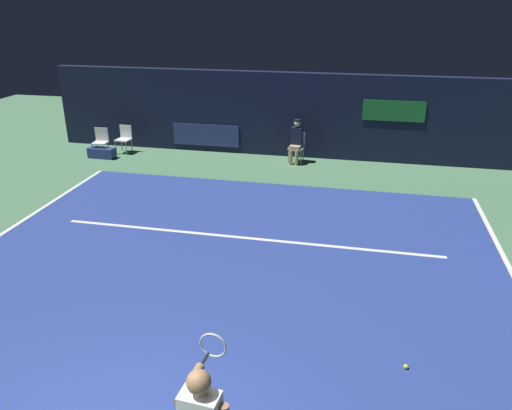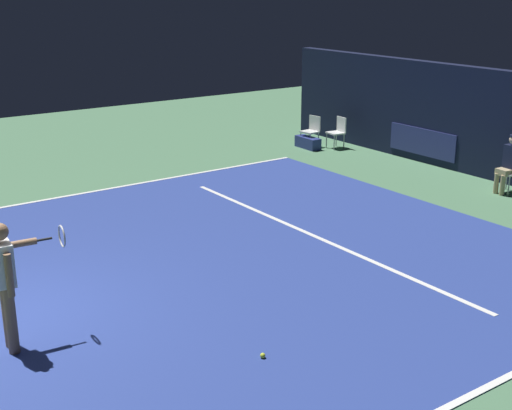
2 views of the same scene
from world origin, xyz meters
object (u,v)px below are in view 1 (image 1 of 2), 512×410
Objects in this scene: courtside_chair_near at (101,140)px; equipment_bag at (102,153)px; courtside_chair_far at (124,137)px; line_judge_on_chair at (296,141)px; tennis_ball at (406,367)px.

courtside_chair_near reaches higher than equipment_bag.
line_judge_on_chair is at bearing 1.04° from courtside_chair_far.
equipment_bag is (-6.05, -0.81, -0.53)m from line_judge_on_chair.
courtside_chair_near is at bearing 137.38° from tennis_ball.
tennis_ball is at bearing -46.18° from courtside_chair_far.
courtside_chair_near reaches higher than tennis_ball.
equipment_bag reaches higher than tennis_ball.
courtside_chair_far is at bearing -178.96° from line_judge_on_chair.
courtside_chair_far reaches higher than equipment_bag.
equipment_bag is (0.11, -0.22, -0.34)m from courtside_chair_near.
courtside_chair_far is (0.57, 0.49, 0.00)m from courtside_chair_near.
line_judge_on_chair reaches higher than courtside_chair_far.
line_judge_on_chair is 6.12m from equipment_bag.
courtside_chair_far reaches higher than tennis_ball.
line_judge_on_chair is 6.18m from courtside_chair_near.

